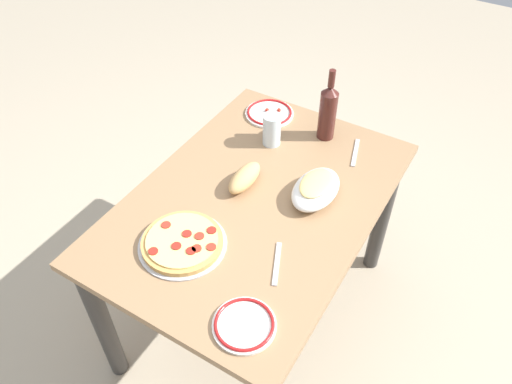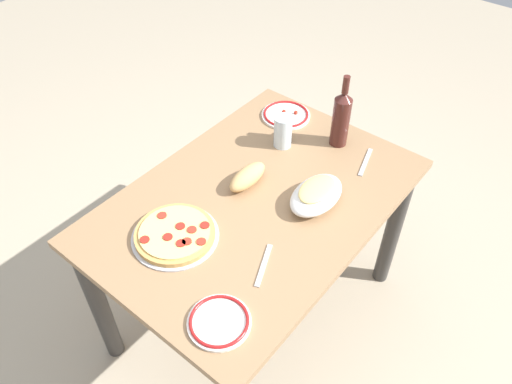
% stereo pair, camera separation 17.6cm
% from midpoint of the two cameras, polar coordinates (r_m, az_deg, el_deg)
% --- Properties ---
extents(ground_plane, '(8.00, 8.00, 0.00)m').
position_cam_midpoint_polar(ground_plane, '(2.36, -2.20, -13.51)').
color(ground_plane, tan).
rests_on(ground_plane, ground).
extents(dining_table, '(1.18, 0.82, 0.73)m').
position_cam_midpoint_polar(dining_table, '(1.88, -2.69, -3.69)').
color(dining_table, '#93704C').
rests_on(dining_table, ground).
extents(pepperoni_pizza, '(0.29, 0.29, 0.03)m').
position_cam_midpoint_polar(pepperoni_pizza, '(1.66, -11.46, -5.83)').
color(pepperoni_pizza, '#B7B7BC').
rests_on(pepperoni_pizza, dining_table).
extents(baked_pasta_dish, '(0.24, 0.15, 0.08)m').
position_cam_midpoint_polar(baked_pasta_dish, '(1.77, 4.04, 0.32)').
color(baked_pasta_dish, white).
rests_on(baked_pasta_dish, dining_table).
extents(wine_bottle, '(0.07, 0.07, 0.31)m').
position_cam_midpoint_polar(wine_bottle, '(1.99, 5.69, 9.08)').
color(wine_bottle, '#471E19').
rests_on(wine_bottle, dining_table).
extents(water_glass, '(0.07, 0.07, 0.13)m').
position_cam_midpoint_polar(water_glass, '(1.98, -0.75, 7.02)').
color(water_glass, silver).
rests_on(water_glass, dining_table).
extents(side_plate_near, '(0.19, 0.19, 0.02)m').
position_cam_midpoint_polar(side_plate_near, '(1.46, -4.93, -15.08)').
color(side_plate_near, white).
rests_on(side_plate_near, dining_table).
extents(side_plate_far, '(0.21, 0.21, 0.02)m').
position_cam_midpoint_polar(side_plate_far, '(2.17, -0.80, 8.94)').
color(side_plate_far, white).
rests_on(side_plate_far, dining_table).
extents(bread_loaf, '(0.18, 0.08, 0.07)m').
position_cam_midpoint_polar(bread_loaf, '(1.82, -4.09, 1.50)').
color(bread_loaf, tan).
rests_on(bread_loaf, dining_table).
extents(fork_left, '(0.17, 0.06, 0.00)m').
position_cam_midpoint_polar(fork_left, '(1.99, 8.83, 4.37)').
color(fork_left, '#B7B7BC').
rests_on(fork_left, dining_table).
extents(fork_right, '(0.16, 0.08, 0.00)m').
position_cam_midpoint_polar(fork_right, '(1.59, -0.80, -8.35)').
color(fork_right, '#B7B7BC').
rests_on(fork_right, dining_table).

